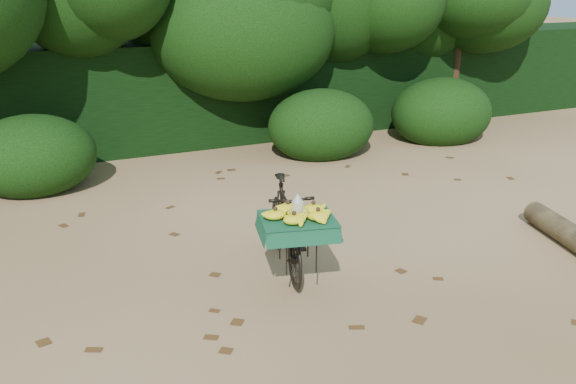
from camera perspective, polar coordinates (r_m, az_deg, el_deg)
name	(u,v)px	position (r m, az deg, el deg)	size (l,w,h in m)	color
ground	(389,276)	(6.21, 9.42, -7.76)	(80.00, 80.00, 0.00)	#A88159
vendor_bicycle	(286,225)	(6.09, -0.20, -3.12)	(0.93, 1.73, 0.93)	black
hedge_backdrop	(198,90)	(11.45, -8.39, 9.43)	(26.00, 1.80, 1.80)	black
tree_row	(171,33)	(10.38, -10.90, 14.44)	(14.50, 2.00, 4.00)	black
bush_clumps	(266,135)	(9.85, -2.06, 5.40)	(8.80, 1.70, 0.90)	black
leaf_litter	(355,251)	(6.69, 6.31, -5.50)	(7.00, 7.30, 0.01)	#482C13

